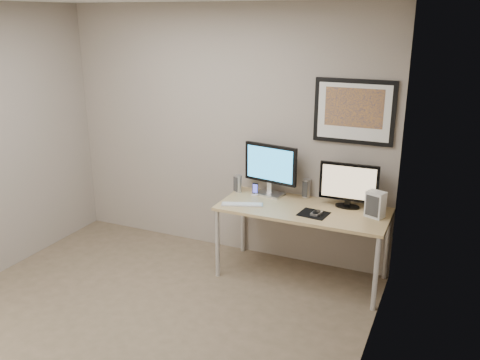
% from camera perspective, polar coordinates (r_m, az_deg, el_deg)
% --- Properties ---
extents(floor, '(3.60, 3.60, 0.00)m').
position_cam_1_polar(floor, '(4.50, -11.48, -15.66)').
color(floor, brown).
rests_on(floor, ground).
extents(room, '(3.60, 3.60, 3.60)m').
position_cam_1_polar(room, '(4.21, -9.35, 6.48)').
color(room, white).
rests_on(room, ground).
extents(desk, '(1.60, 0.70, 0.73)m').
position_cam_1_polar(desk, '(4.88, 7.09, -3.85)').
color(desk, '#A98652').
rests_on(desk, floor).
extents(framed_art, '(0.75, 0.04, 0.60)m').
position_cam_1_polar(framed_art, '(4.84, 12.69, 7.50)').
color(framed_art, black).
rests_on(framed_art, room).
extents(monitor_large, '(0.57, 0.23, 0.52)m').
position_cam_1_polar(monitor_large, '(5.08, 3.44, 1.41)').
color(monitor_large, '#B8B8BD').
rests_on(monitor_large, desk).
extents(monitor_tv, '(0.55, 0.13, 0.43)m').
position_cam_1_polar(monitor_tv, '(4.86, 12.11, -0.48)').
color(monitor_tv, black).
rests_on(monitor_tv, desk).
extents(speaker_left, '(0.10, 0.10, 0.18)m').
position_cam_1_polar(speaker_left, '(5.22, -0.21, -0.39)').
color(speaker_left, '#B8B8BD').
rests_on(speaker_left, desk).
extents(speaker_right, '(0.08, 0.08, 0.19)m').
position_cam_1_polar(speaker_right, '(5.11, 7.48, -0.92)').
color(speaker_right, '#B8B8BD').
rests_on(speaker_right, desk).
extents(phone_dock, '(0.07, 0.07, 0.13)m').
position_cam_1_polar(phone_dock, '(5.14, 1.73, -1.02)').
color(phone_dock, black).
rests_on(phone_dock, desk).
extents(keyboard, '(0.41, 0.24, 0.01)m').
position_cam_1_polar(keyboard, '(4.89, 0.23, -2.74)').
color(keyboard, silver).
rests_on(keyboard, desk).
extents(mousepad, '(0.28, 0.26, 0.00)m').
position_cam_1_polar(mousepad, '(4.72, 8.27, -3.78)').
color(mousepad, black).
rests_on(mousepad, desk).
extents(mouse, '(0.09, 0.13, 0.04)m').
position_cam_1_polar(mouse, '(4.70, 8.59, -3.61)').
color(mouse, black).
rests_on(mouse, mousepad).
extents(fan_unit, '(0.19, 0.16, 0.24)m').
position_cam_1_polar(fan_unit, '(4.72, 14.97, -2.66)').
color(fan_unit, silver).
rests_on(fan_unit, desk).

